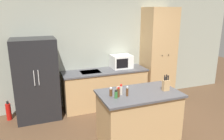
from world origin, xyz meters
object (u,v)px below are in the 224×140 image
(spice_bottle_tall_dark, at_px, (111,92))
(spice_bottle_green_herb, at_px, (127,91))
(refrigerator, at_px, (36,79))
(spice_bottle_orange_cap, at_px, (118,90))
(pantry_cabinet, at_px, (158,55))
(spice_bottle_short_red, at_px, (118,92))
(fire_extinguisher, at_px, (9,111))
(microwave, at_px, (121,61))
(spice_bottle_pale_salt, at_px, (116,94))
(knife_block, at_px, (166,85))
(spice_bottle_amber_oil, at_px, (121,90))

(spice_bottle_tall_dark, height_order, spice_bottle_green_herb, spice_bottle_green_herb)
(refrigerator, relative_size, spice_bottle_orange_cap, 14.15)
(pantry_cabinet, bearing_deg, spice_bottle_green_herb, -133.99)
(spice_bottle_short_red, bearing_deg, spice_bottle_orange_cap, 69.61)
(fire_extinguisher, bearing_deg, spice_bottle_orange_cap, -40.83)
(refrigerator, height_order, fire_extinguisher, refrigerator)
(microwave, relative_size, spice_bottle_pale_salt, 3.65)
(microwave, distance_m, spice_bottle_pale_salt, 1.97)
(knife_block, distance_m, spice_bottle_pale_salt, 0.91)
(pantry_cabinet, relative_size, spice_bottle_pale_salt, 17.53)
(spice_bottle_amber_oil, height_order, fire_extinguisher, spice_bottle_amber_oil)
(spice_bottle_tall_dark, xyz_separation_m, spice_bottle_orange_cap, (0.15, 0.05, -0.01))
(knife_block, distance_m, spice_bottle_green_herb, 0.71)
(microwave, relative_size, spice_bottle_orange_cap, 3.99)
(microwave, relative_size, spice_bottle_tall_dark, 3.33)
(spice_bottle_pale_salt, relative_size, fire_extinguisher, 0.31)
(spice_bottle_orange_cap, xyz_separation_m, fire_extinguisher, (-1.82, 1.58, -0.79))
(refrigerator, relative_size, spice_bottle_amber_oil, 9.64)
(pantry_cabinet, distance_m, microwave, 0.98)
(pantry_cabinet, bearing_deg, refrigerator, -179.23)
(spice_bottle_tall_dark, xyz_separation_m, spice_bottle_short_red, (0.10, -0.08, 0.01))
(spice_bottle_amber_oil, bearing_deg, spice_bottle_short_red, -136.95)
(knife_block, relative_size, spice_bottle_tall_dark, 1.97)
(spice_bottle_amber_oil, height_order, spice_bottle_orange_cap, spice_bottle_amber_oil)
(refrigerator, height_order, microwave, refrigerator)
(spice_bottle_pale_salt, distance_m, spice_bottle_orange_cap, 0.19)
(spice_bottle_pale_salt, xyz_separation_m, fire_extinguisher, (-1.72, 1.74, -0.79))
(refrigerator, height_order, knife_block, refrigerator)
(spice_bottle_short_red, bearing_deg, spice_bottle_green_herb, -4.62)
(spice_bottle_pale_salt, bearing_deg, spice_bottle_orange_cap, 57.84)
(pantry_cabinet, xyz_separation_m, spice_bottle_orange_cap, (-1.71, -1.53, -0.18))
(refrigerator, height_order, spice_bottle_amber_oil, refrigerator)
(microwave, bearing_deg, spice_bottle_tall_dark, -118.13)
(refrigerator, bearing_deg, pantry_cabinet, 0.77)
(knife_block, xyz_separation_m, spice_bottle_tall_dark, (-0.96, 0.10, -0.03))
(pantry_cabinet, distance_m, fire_extinguisher, 3.67)
(spice_bottle_short_red, distance_m, spice_bottle_amber_oil, 0.11)
(pantry_cabinet, bearing_deg, spice_bottle_amber_oil, -136.66)
(spice_bottle_tall_dark, bearing_deg, spice_bottle_orange_cap, 19.19)
(refrigerator, xyz_separation_m, pantry_cabinet, (2.93, 0.04, 0.30))
(refrigerator, height_order, pantry_cabinet, pantry_cabinet)
(knife_block, distance_m, spice_bottle_tall_dark, 0.96)
(spice_bottle_tall_dark, xyz_separation_m, spice_bottle_pale_salt, (0.04, -0.11, -0.01))
(microwave, height_order, spice_bottle_tall_dark, microwave)
(refrigerator, height_order, spice_bottle_green_herb, refrigerator)
(spice_bottle_orange_cap, relative_size, fire_extinguisher, 0.29)
(refrigerator, bearing_deg, spice_bottle_green_herb, -51.14)
(spice_bottle_orange_cap, bearing_deg, spice_bottle_tall_dark, -160.81)
(spice_bottle_short_red, bearing_deg, spice_bottle_amber_oil, 43.05)
(spice_bottle_green_herb, bearing_deg, fire_extinguisher, 138.21)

